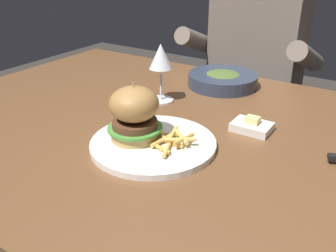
# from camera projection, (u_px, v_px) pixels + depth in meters

# --- Properties ---
(dining_table) EXTENTS (1.41, 0.99, 0.74)m
(dining_table) POSITION_uv_depth(u_px,v_px,m) (170.00, 152.00, 0.97)
(dining_table) COLOR brown
(dining_table) RESTS_ON ground
(main_plate) EXTENTS (0.28, 0.28, 0.01)m
(main_plate) POSITION_uv_depth(u_px,v_px,m) (153.00, 144.00, 0.84)
(main_plate) COLOR white
(main_plate) RESTS_ON dining_table
(burger_sandwich) EXTENTS (0.12, 0.12, 0.13)m
(burger_sandwich) POSITION_uv_depth(u_px,v_px,m) (134.00, 113.00, 0.82)
(burger_sandwich) COLOR tan
(burger_sandwich) RESTS_ON main_plate
(fries_pile) EXTENTS (0.11, 0.12, 0.02)m
(fries_pile) POSITION_uv_depth(u_px,v_px,m) (170.00, 140.00, 0.82)
(fries_pile) COLOR #E0B251
(fries_pile) RESTS_ON main_plate
(wine_glass) EXTENTS (0.07, 0.07, 0.17)m
(wine_glass) POSITION_uv_depth(u_px,v_px,m) (161.00, 59.00, 1.04)
(wine_glass) COLOR silver
(wine_glass) RESTS_ON dining_table
(butter_dish) EXTENTS (0.09, 0.07, 0.04)m
(butter_dish) POSITION_uv_depth(u_px,v_px,m) (252.00, 126.00, 0.91)
(butter_dish) COLOR white
(butter_dish) RESTS_ON dining_table
(soup_bowl) EXTENTS (0.22, 0.22, 0.05)m
(soup_bowl) POSITION_uv_depth(u_px,v_px,m) (223.00, 79.00, 1.20)
(soup_bowl) COLOR #2D384C
(soup_bowl) RESTS_ON dining_table
(diner_person) EXTENTS (0.51, 0.36, 1.18)m
(diner_person) POSITION_uv_depth(u_px,v_px,m) (252.00, 95.00, 1.63)
(diner_person) COLOR #282833
(diner_person) RESTS_ON ground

